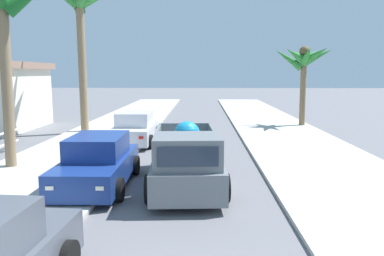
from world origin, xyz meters
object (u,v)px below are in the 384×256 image
(car_left_near, at_px, (135,129))
(car_left_mid, at_px, (98,163))
(palm_tree_right_fore, at_px, (81,12))
(pickup_truck, at_px, (186,160))
(palm_tree_left_fore, at_px, (305,60))
(palm_tree_left_mid, at_px, (0,6))

(car_left_near, bearing_deg, car_left_mid, -89.15)
(car_left_mid, xyz_separation_m, palm_tree_right_fore, (-3.46, 9.82, 5.96))
(pickup_truck, xyz_separation_m, palm_tree_left_fore, (6.82, 12.65, 3.38))
(car_left_mid, bearing_deg, pickup_truck, -0.43)
(pickup_truck, height_order, palm_tree_left_fore, palm_tree_left_fore)
(pickup_truck, xyz_separation_m, car_left_near, (-2.76, 6.84, -0.09))
(palm_tree_left_fore, bearing_deg, palm_tree_left_mid, -140.89)
(pickup_truck, height_order, car_left_near, pickup_truck)
(car_left_near, relative_size, palm_tree_right_fore, 0.52)
(palm_tree_right_fore, bearing_deg, car_left_near, -41.79)
(pickup_truck, distance_m, car_left_near, 7.38)
(car_left_mid, xyz_separation_m, palm_tree_left_fore, (9.48, 12.63, 3.47))
(car_left_near, relative_size, palm_tree_left_mid, 0.62)
(pickup_truck, relative_size, palm_tree_right_fore, 0.65)
(car_left_near, xyz_separation_m, palm_tree_left_mid, (-3.57, -4.89, 4.89))
(pickup_truck, relative_size, car_left_mid, 1.24)
(palm_tree_left_fore, xyz_separation_m, palm_tree_right_fore, (-12.94, -2.80, 2.49))
(car_left_near, xyz_separation_m, palm_tree_right_fore, (-3.36, 3.00, 5.96))
(car_left_mid, bearing_deg, palm_tree_right_fore, 109.38)
(pickup_truck, bearing_deg, car_left_mid, 179.57)
(palm_tree_right_fore, bearing_deg, palm_tree_left_fore, 12.23)
(car_left_mid, height_order, palm_tree_left_fore, palm_tree_left_fore)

